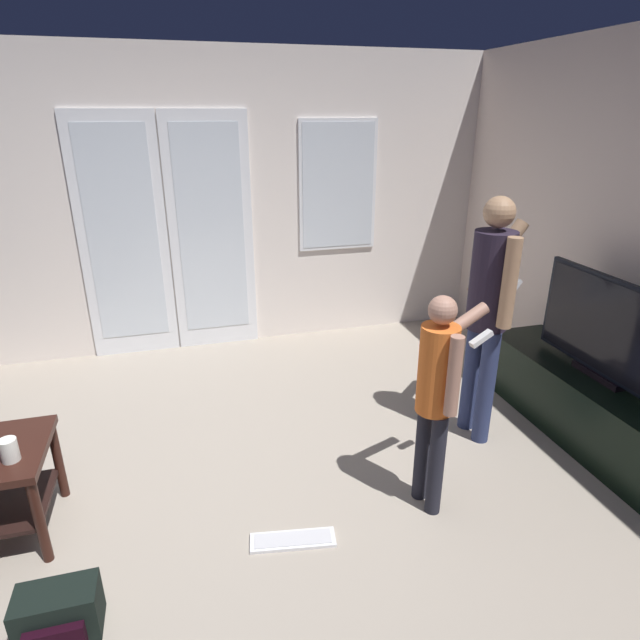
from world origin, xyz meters
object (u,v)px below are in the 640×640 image
object	(u,v)px
flat_screen_tv	(607,330)
cup_near_edge	(8,450)
person_adult	(489,301)
tv_stand	(590,408)
loose_keyboard	(292,540)
backpack	(57,614)
person_child	(437,386)

from	to	relation	value
flat_screen_tv	cup_near_edge	xyz separation A→B (m)	(-3.42, -0.05, -0.22)
cup_near_edge	flat_screen_tv	bearing A→B (deg)	0.80
person_adult	tv_stand	bearing A→B (deg)	-19.84
flat_screen_tv	loose_keyboard	distance (m)	2.30
loose_keyboard	cup_near_edge	bearing A→B (deg)	164.97
backpack	cup_near_edge	bearing A→B (deg)	111.80
loose_keyboard	person_adult	bearing A→B (deg)	24.34
person_adult	loose_keyboard	world-z (taller)	person_adult
person_adult	loose_keyboard	bearing A→B (deg)	-155.66
person_child	loose_keyboard	distance (m)	1.09
tv_stand	person_child	xyz separation A→B (m)	(-1.33, -0.30, 0.52)
backpack	cup_near_edge	size ratio (longest dim) A/B	2.86
flat_screen_tv	cup_near_edge	world-z (taller)	flat_screen_tv
person_adult	loose_keyboard	size ratio (longest dim) A/B	3.55
person_adult	cup_near_edge	bearing A→B (deg)	-173.74
person_child	cup_near_edge	size ratio (longest dim) A/B	10.75
loose_keyboard	cup_near_edge	xyz separation A→B (m)	(-1.29, 0.35, 0.56)
cup_near_edge	loose_keyboard	bearing A→B (deg)	-15.03
flat_screen_tv	person_child	xyz separation A→B (m)	(-1.33, -0.31, -0.05)
person_adult	loose_keyboard	xyz separation A→B (m)	(-1.43, -0.64, -0.95)
person_adult	backpack	distance (m)	2.77
person_child	person_adult	bearing A→B (deg)	41.77
person_child	backpack	world-z (taller)	person_child
backpack	tv_stand	bearing A→B (deg)	11.14
person_adult	cup_near_edge	xyz separation A→B (m)	(-2.72, -0.30, -0.39)
person_child	backpack	xyz separation A→B (m)	(-1.86, -0.32, -0.64)
flat_screen_tv	person_child	world-z (taller)	person_child
person_adult	backpack	xyz separation A→B (m)	(-2.48, -0.88, -0.86)
backpack	person_child	bearing A→B (deg)	9.89
backpack	loose_keyboard	xyz separation A→B (m)	(1.06, 0.24, -0.10)
loose_keyboard	cup_near_edge	distance (m)	1.45
tv_stand	loose_keyboard	distance (m)	2.18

